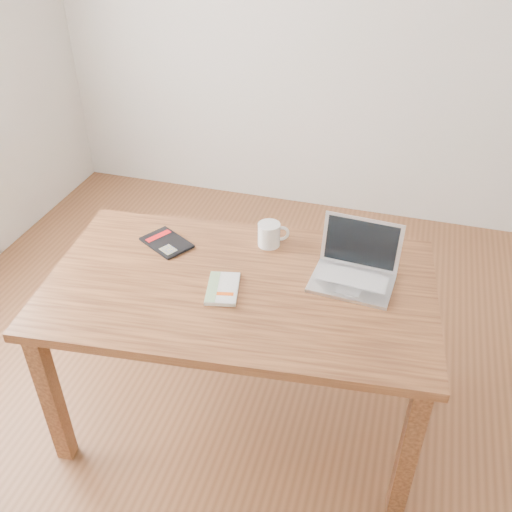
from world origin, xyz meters
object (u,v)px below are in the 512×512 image
(white_guidebook, at_px, (223,289))
(black_guidebook, at_px, (166,243))
(laptop, at_px, (355,268))
(coffee_mug, at_px, (270,234))
(desk, at_px, (240,301))

(white_guidebook, relative_size, black_guidebook, 0.84)
(laptop, xyz_separation_m, coffee_mug, (-0.38, 0.13, 0.01))
(black_guidebook, bearing_deg, desk, -84.25)
(desk, distance_m, coffee_mug, 0.33)
(white_guidebook, distance_m, coffee_mug, 0.37)
(coffee_mug, bearing_deg, black_guidebook, 171.12)
(white_guidebook, xyz_separation_m, black_guidebook, (-0.34, 0.24, -0.00))
(desk, distance_m, laptop, 0.48)
(desk, height_order, coffee_mug, coffee_mug)
(coffee_mug, bearing_deg, laptop, -43.66)
(desk, relative_size, coffee_mug, 12.12)
(black_guidebook, relative_size, coffee_mug, 1.92)
(desk, height_order, black_guidebook, black_guidebook)
(white_guidebook, xyz_separation_m, coffee_mug, (0.09, 0.36, 0.05))
(black_guidebook, bearing_deg, laptop, -60.90)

